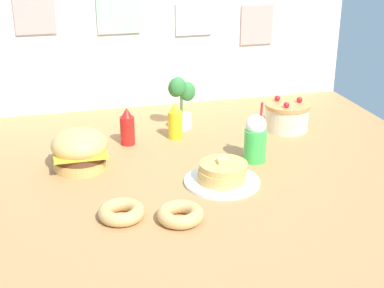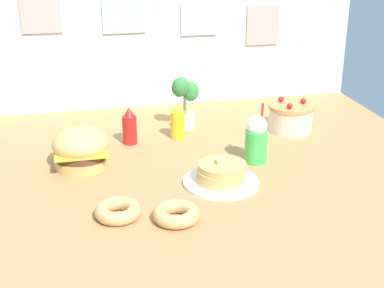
% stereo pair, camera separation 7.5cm
% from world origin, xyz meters
% --- Properties ---
extents(ground_plane, '(2.38, 2.02, 0.02)m').
position_xyz_m(ground_plane, '(0.00, 0.00, -0.01)').
color(ground_plane, '#B27F4C').
extents(back_wall, '(2.38, 0.04, 0.86)m').
position_xyz_m(back_wall, '(-0.00, 1.00, 0.44)').
color(back_wall, silver).
rests_on(back_wall, ground_plane).
extents(burger, '(0.25, 0.25, 0.18)m').
position_xyz_m(burger, '(-0.50, 0.19, 0.09)').
color(burger, '#DBA859').
rests_on(burger, ground_plane).
extents(pancake_stack, '(0.32, 0.32, 0.11)m').
position_xyz_m(pancake_stack, '(0.07, -0.13, 0.04)').
color(pancake_stack, white).
rests_on(pancake_stack, ground_plane).
extents(layer_cake, '(0.24, 0.24, 0.17)m').
position_xyz_m(layer_cake, '(0.60, 0.41, 0.07)').
color(layer_cake, beige).
rests_on(layer_cake, ground_plane).
extents(ketchup_bottle, '(0.07, 0.07, 0.19)m').
position_xyz_m(ketchup_bottle, '(-0.25, 0.41, 0.09)').
color(ketchup_bottle, red).
rests_on(ketchup_bottle, ground_plane).
extents(mustard_bottle, '(0.07, 0.07, 0.19)m').
position_xyz_m(mustard_bottle, '(-0.00, 0.43, 0.09)').
color(mustard_bottle, yellow).
rests_on(mustard_bottle, ground_plane).
extents(cream_soda_cup, '(0.10, 0.10, 0.29)m').
position_xyz_m(cream_soda_cup, '(0.29, 0.06, 0.11)').
color(cream_soda_cup, green).
rests_on(cream_soda_cup, ground_plane).
extents(donut_pink_glaze, '(0.18, 0.18, 0.05)m').
position_xyz_m(donut_pink_glaze, '(-0.38, -0.32, 0.03)').
color(donut_pink_glaze, tan).
rests_on(donut_pink_glaze, ground_plane).
extents(donut_chocolate, '(0.18, 0.18, 0.05)m').
position_xyz_m(donut_chocolate, '(-0.17, -0.39, 0.03)').
color(donut_chocolate, tan).
rests_on(donut_chocolate, ground_plane).
extents(potted_plant, '(0.14, 0.10, 0.29)m').
position_xyz_m(potted_plant, '(0.06, 0.57, 0.16)').
color(potted_plant, white).
rests_on(potted_plant, ground_plane).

